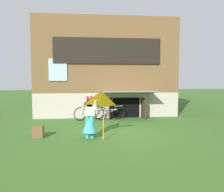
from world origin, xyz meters
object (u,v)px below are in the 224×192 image
person (90,120)px  bicycle_green (89,113)px  bicycle_silver (110,113)px  wooden_crate (38,132)px  kite (102,103)px

person → bicycle_green: person is taller
bicycle_silver → wooden_crate: (-2.79, -3.03, -0.15)m
kite → wooden_crate: (-2.18, 0.78, -1.07)m
kite → wooden_crate: size_ratio=3.89×
kite → bicycle_green: (-0.42, 3.84, -0.93)m
kite → bicycle_silver: (0.60, 3.81, -0.93)m
bicycle_silver → bicycle_green: size_ratio=1.04×
bicycle_green → wooden_crate: bicycle_green is taller
bicycle_silver → person: bearing=-119.2°
person → bicycle_green: 3.34m
bicycle_silver → wooden_crate: bicycle_silver is taller
kite → bicycle_silver: bearing=81.0°
person → wooden_crate: bearing=148.3°
kite → bicycle_green: size_ratio=1.07×
wooden_crate → kite: bearing=-19.6°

